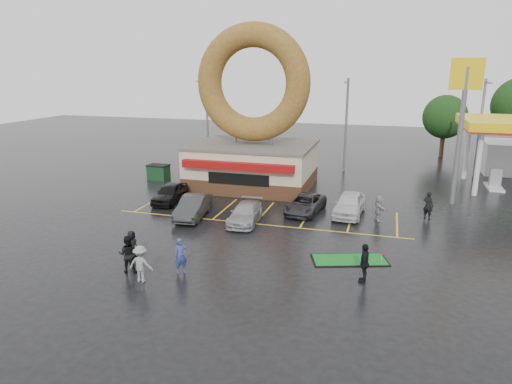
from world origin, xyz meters
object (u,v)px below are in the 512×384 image
(streetlight_mid, at_px, (346,123))
(car_dgrey, at_px, (193,207))
(person_blue, at_px, (181,256))
(shell_sign, at_px, (463,105))
(putting_green, at_px, (349,260))
(car_grey, at_px, (305,204))
(streetlight_right, at_px, (480,126))
(car_silver, at_px, (245,213))
(person_cameraman, at_px, (364,263))
(car_white, at_px, (349,204))
(dumpster, at_px, (159,173))
(donut_shop, at_px, (253,135))
(car_black, at_px, (170,193))
(streetlight_left, at_px, (207,120))

(streetlight_mid, xyz_separation_m, car_dgrey, (-8.42, -17.42, -4.04))
(car_dgrey, distance_m, person_blue, 8.76)
(shell_sign, height_order, putting_green, shell_sign)
(car_grey, bearing_deg, streetlight_right, 56.51)
(car_silver, bearing_deg, person_cameraman, -43.48)
(car_white, xyz_separation_m, putting_green, (0.75, -7.89, -0.76))
(person_cameraman, bearing_deg, dumpster, -125.51)
(car_white, bearing_deg, shell_sign, 38.34)
(donut_shop, distance_m, car_silver, 10.47)
(donut_shop, xyz_separation_m, person_blue, (1.56, -17.70, -3.56))
(streetlight_mid, bearing_deg, car_grey, -95.10)
(donut_shop, relative_size, car_dgrey, 3.00)
(shell_sign, bearing_deg, dumpster, 178.37)
(car_grey, height_order, car_white, car_white)
(car_silver, bearing_deg, streetlight_right, 44.04)
(streetlight_mid, relative_size, car_white, 1.93)
(donut_shop, bearing_deg, car_black, -124.88)
(donut_shop, relative_size, car_grey, 2.97)
(donut_shop, relative_size, car_black, 3.17)
(shell_sign, xyz_separation_m, streetlight_mid, (-9.00, 8.92, -2.60))
(car_silver, height_order, car_white, car_white)
(donut_shop, height_order, car_black, donut_shop)
(streetlight_right, relative_size, person_blue, 4.97)
(person_cameraman, bearing_deg, donut_shop, -143.34)
(streetlight_mid, bearing_deg, car_silver, -105.03)
(shell_sign, xyz_separation_m, streetlight_left, (-23.00, 7.92, -2.60))
(streetlight_left, bearing_deg, person_cameraman, -53.03)
(streetlight_mid, relative_size, streetlight_right, 1.00)
(person_blue, distance_m, putting_green, 8.91)
(dumpster, bearing_deg, person_blue, -55.58)
(car_dgrey, relative_size, car_white, 0.97)
(person_blue, distance_m, person_cameraman, 8.96)
(donut_shop, height_order, person_blue, donut_shop)
(streetlight_mid, height_order, dumpster, streetlight_mid)
(donut_shop, relative_size, person_cameraman, 6.97)
(streetlight_mid, bearing_deg, shell_sign, -44.73)
(streetlight_left, relative_size, putting_green, 2.09)
(streetlight_right, relative_size, car_dgrey, 2.00)
(streetlight_right, height_order, putting_green, streetlight_right)
(car_white, xyz_separation_m, person_blue, (-7.21, -11.78, 0.11))
(shell_sign, bearing_deg, streetlight_right, 73.17)
(car_dgrey, height_order, car_silver, car_dgrey)
(donut_shop, xyz_separation_m, dumpster, (-8.95, -0.26, -3.81))
(car_black, bearing_deg, streetlight_mid, 47.70)
(car_grey, bearing_deg, dumpster, 165.46)
(shell_sign, distance_m, streetlight_right, 10.68)
(car_grey, bearing_deg, streetlight_mid, 92.54)
(car_dgrey, distance_m, car_white, 10.80)
(car_dgrey, height_order, putting_green, car_dgrey)
(person_blue, bearing_deg, car_dgrey, 70.18)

